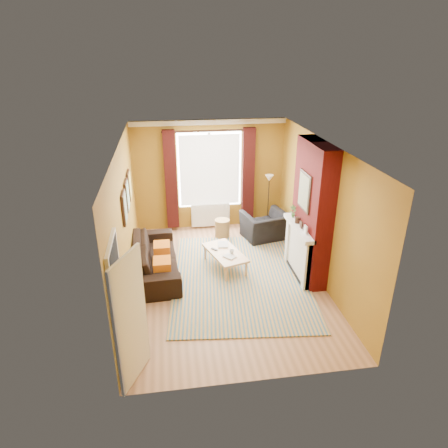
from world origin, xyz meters
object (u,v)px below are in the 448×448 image
at_px(sofa, 155,258).
at_px(wicker_stool, 222,228).
at_px(floor_lamp, 269,187).
at_px(armchair, 265,226).
at_px(coffee_table, 225,253).

bearing_deg(sofa, wicker_stool, -51.02).
bearing_deg(floor_lamp, armchair, -109.71).
relative_size(sofa, coffee_table, 1.78).
distance_m(sofa, floor_lamp, 3.53).
relative_size(armchair, wicker_stool, 2.25).
bearing_deg(wicker_stool, armchair, -13.00).
xyz_separation_m(wicker_stool, floor_lamp, (1.25, 0.37, 0.91)).
bearing_deg(sofa, floor_lamp, -60.47).
distance_m(sofa, wicker_stool, 2.22).
bearing_deg(coffee_table, sofa, 160.59).
bearing_deg(armchair, coffee_table, 33.91).
bearing_deg(wicker_stool, sofa, -137.92).
height_order(coffee_table, floor_lamp, floor_lamp).
relative_size(armchair, floor_lamp, 0.71).
distance_m(sofa, armchair, 2.95).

